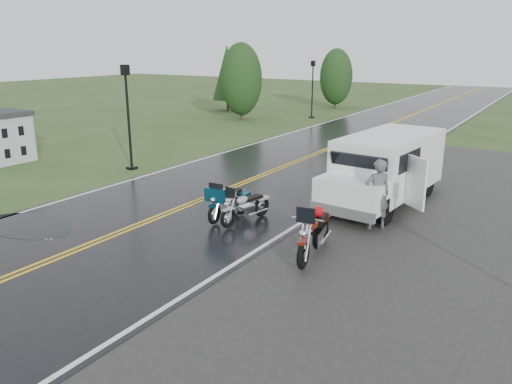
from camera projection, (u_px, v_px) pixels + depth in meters
ground at (133, 228)px, 13.91m from camera, size 120.00×120.00×0.00m
road at (299, 161)px, 22.02m from camera, size 8.00×100.00×0.04m
motorcycle_red at (304, 242)px, 11.07m from camera, size 1.27×2.48×1.40m
motorcycle_teal at (214, 206)px, 13.94m from camera, size 0.86×2.04×1.18m
motorcycle_silver at (228, 210)px, 13.65m from camera, size 1.01×2.00×1.13m
van_white at (331, 177)px, 14.88m from camera, size 2.63×5.90×2.26m
person_at_van at (377, 195)px, 13.58m from camera, size 0.85×0.83×1.96m
lamp_post_near_left at (128, 118)px, 20.04m from camera, size 0.36×0.36×4.25m
lamp_post_far_left at (312, 89)px, 34.87m from camera, size 0.34×0.34×3.99m
tree_left_mid at (241, 87)px, 33.96m from camera, size 2.83×2.83×4.42m
tree_left_far at (336, 83)px, 40.54m from camera, size 2.64×2.64×4.06m
pine_left_far at (227, 79)px, 38.67m from camera, size 2.36×2.36×4.91m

